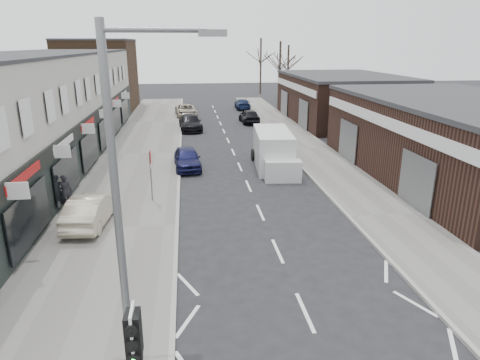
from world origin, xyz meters
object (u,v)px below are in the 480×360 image
object	(u,v)px
parked_car_left_a	(187,158)
traffic_light	(135,347)
parked_car_left_c	(186,111)
parked_car_right_c	(242,104)
parked_car_left_b	(190,122)
parked_car_right_b	(249,116)
street_lamp	(127,211)
white_van	(273,151)
warning_sign	(151,161)
parked_car_right_a	(274,156)
sedan_on_pavement	(91,209)
pedestrian	(65,192)

from	to	relation	value
parked_car_left_a	traffic_light	bearing A→B (deg)	-96.49
parked_car_left_c	parked_car_right_c	xyz separation A→B (m)	(6.90, 5.02, -0.05)
parked_car_left_b	parked_car_right_b	distance (m)	6.66
street_lamp	white_van	xyz separation A→B (m)	(6.63, 18.26, -3.49)
warning_sign	parked_car_left_c	xyz separation A→B (m)	(1.76, 26.67, -1.54)
street_lamp	warning_sign	distance (m)	13.04
white_van	parked_car_left_c	bearing A→B (deg)	109.42
white_van	parked_car_right_a	size ratio (longest dim) A/B	1.43
warning_sign	street_lamp	bearing A→B (deg)	-87.16
parked_car_left_a	parked_car_right_b	distance (m)	17.15
white_van	sedan_on_pavement	distance (m)	12.69
parked_car_left_b	parked_car_left_a	bearing A→B (deg)	-95.49
white_van	parked_car_right_a	world-z (taller)	white_van
sedan_on_pavement	parked_car_right_b	distance (m)	26.80
parked_car_right_a	parked_car_left_a	bearing A→B (deg)	3.30
parked_car_right_a	parked_car_right_c	bearing A→B (deg)	-87.07
traffic_light	parked_car_right_a	xyz separation A→B (m)	(6.60, 19.80, -1.69)
traffic_light	parked_car_left_a	xyz separation A→B (m)	(1.00, 20.04, -1.73)
street_lamp	sedan_on_pavement	xyz separation A→B (m)	(-3.10, 10.13, -3.82)
traffic_light	parked_car_right_b	bearing A→B (deg)	78.48
white_van	sedan_on_pavement	bearing A→B (deg)	-135.26
warning_sign	parked_car_right_a	bearing A→B (deg)	38.16
warning_sign	sedan_on_pavement	bearing A→B (deg)	-132.73
sedan_on_pavement	parked_car_left_c	distance (m)	29.64
warning_sign	parked_car_right_b	distance (m)	23.46
pedestrian	parked_car_right_b	bearing A→B (deg)	-131.57
parked_car_right_a	parked_car_right_c	size ratio (longest dim) A/B	1.05
warning_sign	parked_car_left_c	size ratio (longest dim) A/B	0.57
parked_car_left_a	parked_car_left_b	xyz separation A→B (m)	(0.37, 12.96, 0.02)
parked_car_left_c	parked_car_right_b	bearing A→B (deg)	-41.01
traffic_light	parked_car_right_b	xyz separation A→B (m)	(7.33, 35.98, -1.72)
parked_car_left_c	sedan_on_pavement	bearing A→B (deg)	-102.61
parked_car_left_b	parked_car_right_a	world-z (taller)	parked_car_right_a
parked_car_right_c	parked_car_right_a	bearing A→B (deg)	88.42
traffic_light	parked_car_right_a	world-z (taller)	traffic_light
sedan_on_pavement	parked_car_left_a	bearing A→B (deg)	-110.55
sedan_on_pavement	warning_sign	bearing A→B (deg)	-127.37
warning_sign	sedan_on_pavement	distance (m)	3.90
traffic_light	parked_car_left_c	xyz separation A→B (m)	(1.00, 40.69, -1.76)
sedan_on_pavement	parked_car_left_a	world-z (taller)	sedan_on_pavement
traffic_light	street_lamp	world-z (taller)	street_lamp
white_van	parked_car_left_a	size ratio (longest dim) A/B	1.57
traffic_light	parked_car_left_c	distance (m)	40.74
warning_sign	pedestrian	world-z (taller)	warning_sign
traffic_light	parked_car_left_b	distance (m)	33.07
traffic_light	parked_car_right_c	size ratio (longest dim) A/B	0.74
street_lamp	parked_car_left_a	world-z (taller)	street_lamp
sedan_on_pavement	parked_car_left_c	bearing A→B (deg)	-92.83
parked_car_left_b	parked_car_right_a	bearing A→B (deg)	-72.24
warning_sign	parked_car_left_c	distance (m)	26.77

